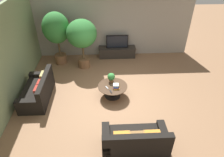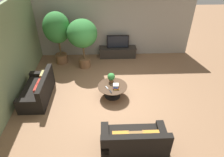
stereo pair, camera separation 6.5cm
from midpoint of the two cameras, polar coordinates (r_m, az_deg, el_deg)
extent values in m
plane|color=#8C6647|center=(7.04, -0.18, -5.18)|extent=(24.00, 24.00, 0.00)
cube|color=#A39E93|center=(9.17, -1.20, 15.48)|extent=(7.40, 0.12, 3.00)
cube|color=gray|center=(7.03, -27.99, 5.06)|extent=(0.12, 7.40, 3.00)
cube|color=#2D2823|center=(9.39, 1.24, 7.56)|extent=(1.66, 0.48, 0.47)
cube|color=#2D2823|center=(9.29, 1.25, 8.80)|extent=(1.70, 0.50, 0.02)
cube|color=black|center=(9.16, 1.28, 10.52)|extent=(0.99, 0.08, 0.59)
cube|color=black|center=(9.12, 1.30, 10.41)|extent=(0.91, 0.00, 0.53)
cube|color=black|center=(9.28, 1.26, 8.92)|extent=(0.30, 0.13, 0.02)
cylinder|color=black|center=(7.06, -0.10, -4.89)|extent=(0.56, 0.56, 0.02)
cylinder|color=black|center=(6.94, -0.11, -3.61)|extent=(0.10, 0.10, 0.42)
cylinder|color=#4C3828|center=(6.81, -0.11, -2.16)|extent=(1.01, 1.01, 0.02)
cube|color=black|center=(7.33, -20.84, -3.89)|extent=(0.84, 1.74, 0.42)
cube|color=black|center=(6.99, -18.90, -1.16)|extent=(0.16, 1.74, 0.42)
cube|color=black|center=(7.89, -19.56, -0.08)|extent=(0.84, 0.20, 0.54)
cube|color=black|center=(6.74, -22.57, -7.54)|extent=(0.84, 0.20, 0.54)
cube|color=tan|center=(7.36, -19.39, 0.29)|extent=(0.14, 0.38, 0.35)
cube|color=#B23328|center=(7.08, -20.03, -1.67)|extent=(0.16, 0.31, 0.29)
cube|color=#B23328|center=(6.78, -20.80, -3.49)|extent=(0.14, 0.33, 0.31)
cube|color=black|center=(5.46, 6.08, -17.48)|extent=(1.68, 0.84, 0.42)
cube|color=black|center=(4.93, 6.96, -17.58)|extent=(1.68, 0.16, 0.42)
cube|color=black|center=(5.56, 14.00, -16.40)|extent=(0.20, 0.84, 0.54)
cube|color=black|center=(5.37, -2.09, -17.48)|extent=(0.20, 0.84, 0.54)
cube|color=orange|center=(5.11, 10.80, -16.04)|extent=(0.40, 0.15, 0.37)
cube|color=olive|center=(5.05, 6.65, -16.37)|extent=(0.40, 0.14, 0.36)
cube|color=orange|center=(5.01, 2.41, -16.62)|extent=(0.40, 0.15, 0.37)
cylinder|color=brown|center=(9.21, -14.56, 5.55)|extent=(0.50, 0.50, 0.40)
cylinder|color=brown|center=(8.99, -15.01, 8.24)|extent=(0.08, 0.08, 0.57)
ellipsoid|color=#337F38|center=(8.64, -15.94, 13.74)|extent=(1.11, 1.11, 1.28)
cylinder|color=brown|center=(8.69, -8.15, 4.53)|extent=(0.49, 0.49, 0.39)
cylinder|color=brown|center=(8.47, -8.41, 7.30)|extent=(0.08, 0.08, 0.56)
ellipsoid|color=#337F38|center=(8.12, -8.92, 12.57)|extent=(1.20, 1.20, 1.12)
cylinder|color=brown|center=(6.97, -0.48, -0.57)|extent=(0.15, 0.15, 0.10)
sphere|color=#337F38|center=(6.88, -0.49, 0.53)|extent=(0.26, 0.26, 0.26)
cube|color=gold|center=(6.72, 0.98, -2.47)|extent=(0.19, 0.32, 0.03)
cube|color=#A32823|center=(6.70, 0.88, -2.33)|extent=(0.20, 0.27, 0.02)
cube|color=#2D4C84|center=(6.69, 0.84, -2.16)|extent=(0.19, 0.27, 0.02)
cube|color=#232326|center=(6.68, 0.90, -1.96)|extent=(0.18, 0.19, 0.02)
cube|color=beige|center=(6.67, 0.84, -1.79)|extent=(0.20, 0.20, 0.02)
cube|color=black|center=(6.53, -0.63, -3.77)|extent=(0.09, 0.16, 0.02)
cube|color=gray|center=(6.71, -1.74, -2.62)|extent=(0.11, 0.16, 0.02)
camera|label=1|loc=(0.03, -90.27, -0.19)|focal=32.00mm
camera|label=2|loc=(0.03, 89.73, 0.19)|focal=32.00mm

